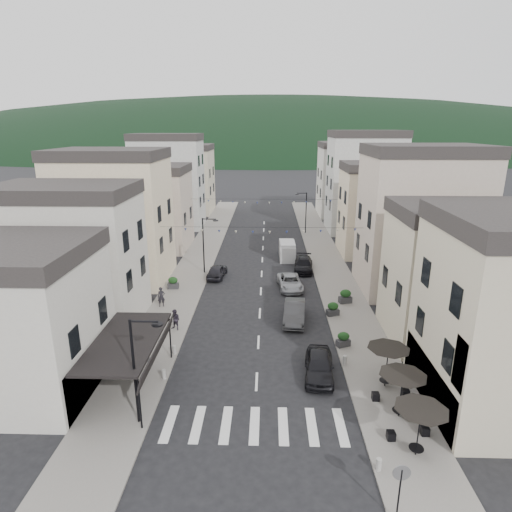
{
  "coord_description": "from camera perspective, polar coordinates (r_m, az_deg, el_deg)",
  "views": [
    {
      "loc": [
        0.61,
        -16.83,
        15.02
      ],
      "look_at": [
        -0.46,
        21.0,
        3.5
      ],
      "focal_mm": 30.0,
      "sensor_mm": 36.0,
      "label": 1
    }
  ],
  "objects": [
    {
      "name": "bollards",
      "position": [
        26.69,
        0.05,
        -16.24
      ],
      "size": [
        11.66,
        10.26,
        0.6
      ],
      "color": "gray",
      "rests_on": "ground"
    },
    {
      "name": "parked_car_e",
      "position": [
        44.34,
        -5.22,
        -2.01
      ],
      "size": [
        2.02,
        4.15,
        1.37
      ],
      "primitive_type": "imported",
      "rotation": [
        0.0,
        0.0,
        3.04
      ],
      "color": "black",
      "rests_on": "ground"
    },
    {
      "name": "cafe_terrace",
      "position": [
        24.42,
        18.94,
        -15.34
      ],
      "size": [
        2.5,
        8.1,
        2.53
      ],
      "color": "black",
      "rests_on": "ground"
    },
    {
      "name": "buildings_row_left",
      "position": [
        57.33,
        -13.8,
        7.52
      ],
      "size": [
        10.2,
        54.16,
        14.0
      ],
      "color": "beige",
      "rests_on": "ground"
    },
    {
      "name": "sidewalk_left",
      "position": [
        51.71,
        -7.47,
        -0.03
      ],
      "size": [
        4.0,
        76.0,
        0.12
      ],
      "primitive_type": "cube",
      "color": "slate",
      "rests_on": "ground"
    },
    {
      "name": "streetlamp_right_far",
      "position": [
        62.1,
        6.45,
        6.32
      ],
      "size": [
        1.7,
        0.56,
        6.0
      ],
      "color": "black",
      "rests_on": "ground"
    },
    {
      "name": "sidewalk_right",
      "position": [
        51.54,
        9.23,
        -0.17
      ],
      "size": [
        4.0,
        76.0,
        0.12
      ],
      "primitive_type": "cube",
      "color": "slate",
      "rests_on": "ground"
    },
    {
      "name": "parked_car_c",
      "position": [
        41.27,
        4.57,
        -3.51
      ],
      "size": [
        2.59,
        4.85,
        1.29
      ],
      "primitive_type": "imported",
      "rotation": [
        0.0,
        0.0,
        0.1
      ],
      "color": "#9C9EA4",
      "rests_on": "ground"
    },
    {
      "name": "delivery_van",
      "position": [
        50.5,
        4.17,
        0.81
      ],
      "size": [
        1.79,
        4.45,
        2.13
      ],
      "rotation": [
        0.0,
        0.0,
        0.01
      ],
      "color": "#BDBDBF",
      "rests_on": "ground"
    },
    {
      "name": "ground",
      "position": [
        22.57,
        -0.37,
        -24.79
      ],
      "size": [
        700.0,
        700.0,
        0.0
      ],
      "primitive_type": "plane",
      "color": "black",
      "rests_on": "ground"
    },
    {
      "name": "planter_la",
      "position": [
        29.84,
        -15.31,
        -12.35
      ],
      "size": [
        1.26,
        0.96,
        1.25
      ],
      "rotation": [
        0.0,
        0.0,
        -0.35
      ],
      "color": "#2D2D2F",
      "rests_on": "sidewalk_left"
    },
    {
      "name": "planter_rb",
      "position": [
        35.85,
        10.2,
        -6.96
      ],
      "size": [
        1.14,
        0.87,
        1.13
      ],
      "rotation": [
        0.0,
        0.0,
        0.36
      ],
      "color": "#29292B",
      "rests_on": "sidewalk_right"
    },
    {
      "name": "planter_ra",
      "position": [
        31.28,
        11.56,
        -10.82
      ],
      "size": [
        1.08,
        0.86,
        1.06
      ],
      "rotation": [
        0.0,
        0.0,
        0.42
      ],
      "color": "#2F2F32",
      "rests_on": "sidewalk_right"
    },
    {
      "name": "boutique_awning",
      "position": [
        26.08,
        -16.42,
        -10.99
      ],
      "size": [
        3.77,
        7.5,
        3.28
      ],
      "color": "black",
      "rests_on": "ground"
    },
    {
      "name": "parked_car_a",
      "position": [
        27.73,
        8.41,
        -14.25
      ],
      "size": [
        2.16,
        4.54,
        1.5
      ],
      "primitive_type": "imported",
      "rotation": [
        0.0,
        0.0,
        -0.09
      ],
      "color": "black",
      "rests_on": "ground"
    },
    {
      "name": "planter_rc",
      "position": [
        38.46,
        11.84,
        -5.29
      ],
      "size": [
        1.22,
        0.88,
        1.23
      ],
      "rotation": [
        0.0,
        0.0,
        0.28
      ],
      "color": "#2E2E31",
      "rests_on": "sidewalk_right"
    },
    {
      "name": "streetlamp_left_far",
      "position": [
        44.77,
        -6.7,
        2.16
      ],
      "size": [
        1.7,
        0.56,
        6.0
      ],
      "color": "black",
      "rests_on": "ground"
    },
    {
      "name": "buildings_row_right",
      "position": [
        55.89,
        16.12,
        7.31
      ],
      "size": [
        10.2,
        54.16,
        14.5
      ],
      "color": "#BFB497",
      "rests_on": "ground"
    },
    {
      "name": "pedestrian_a",
      "position": [
        37.7,
        -12.51,
        -5.35
      ],
      "size": [
        0.71,
        0.56,
        1.73
      ],
      "primitive_type": "imported",
      "rotation": [
        0.0,
        0.0,
        0.25
      ],
      "color": "black",
      "rests_on": "sidewalk_left"
    },
    {
      "name": "hill_backdrop",
      "position": [
        317.19,
        1.55,
        14.21
      ],
      "size": [
        640.0,
        360.0,
        70.0
      ],
      "primitive_type": "ellipsoid",
      "color": "black",
      "rests_on": "ground"
    },
    {
      "name": "pedestrian_b",
      "position": [
        33.37,
        -10.72,
        -8.36
      ],
      "size": [
        0.98,
        0.89,
        1.63
      ],
      "primitive_type": "imported",
      "rotation": [
        0.0,
        0.0,
        -0.43
      ],
      "color": "#28222D",
      "rests_on": "sidewalk_left"
    },
    {
      "name": "bunting_far",
      "position": [
        55.63,
        0.98,
        7.23
      ],
      "size": [
        19.0,
        0.28,
        0.62
      ],
      "color": "black",
      "rests_on": "ground"
    },
    {
      "name": "bunting_near",
      "position": [
        39.95,
        0.7,
        3.37
      ],
      "size": [
        19.0,
        0.28,
        0.62
      ],
      "color": "black",
      "rests_on": "ground"
    },
    {
      "name": "traffic_sign",
      "position": [
        19.39,
        18.72,
        -26.61
      ],
      "size": [
        0.7,
        0.07,
        2.7
      ],
      "color": "black",
      "rests_on": "ground"
    },
    {
      "name": "streetlamp_left_near",
      "position": [
        22.89,
        -15.35,
        -13.37
      ],
      "size": [
        1.7,
        0.56,
        6.0
      ],
      "color": "black",
      "rests_on": "ground"
    },
    {
      "name": "parked_car_d",
      "position": [
        46.49,
        6.36,
        -1.13
      ],
      "size": [
        2.33,
        4.89,
        1.38
      ],
      "primitive_type": "imported",
      "rotation": [
        0.0,
        0.0,
        -0.09
      ],
      "color": "black",
      "rests_on": "ground"
    },
    {
      "name": "planter_lb",
      "position": [
        41.66,
        -11.0,
        -3.53
      ],
      "size": [
        1.05,
        0.61,
        1.15
      ],
      "rotation": [
        0.0,
        0.0,
        0.04
      ],
      "color": "#2F2F32",
      "rests_on": "sidewalk_left"
    },
    {
      "name": "parked_car_b",
      "position": [
        34.62,
        5.15,
        -7.45
      ],
      "size": [
        2.04,
        4.8,
        1.54
      ],
      "primitive_type": "imported",
      "rotation": [
        0.0,
        0.0,
        -0.09
      ],
      "color": "#353537",
      "rests_on": "ground"
    }
  ]
}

